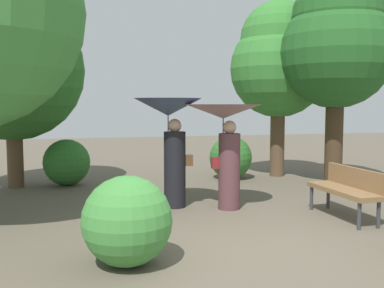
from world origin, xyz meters
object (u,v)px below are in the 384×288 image
(person_left, at_px, (170,127))
(tree_near_right, at_px, (337,41))
(tree_mid_right, at_px, (279,60))
(park_bench, at_px, (347,187))
(tree_near_left, at_px, (12,59))
(person_right, at_px, (225,130))

(person_left, bearing_deg, tree_near_right, -67.82)
(person_left, bearing_deg, tree_mid_right, -46.45)
(park_bench, xyz_separation_m, tree_near_left, (-5.65, 4.30, 2.36))
(person_right, relative_size, tree_near_right, 0.38)
(person_left, xyz_separation_m, person_right, (0.91, -0.39, -0.05))
(person_left, relative_size, tree_near_left, 0.43)
(tree_near_right, relative_size, tree_mid_right, 1.09)
(tree_near_right, height_order, tree_mid_right, tree_near_right)
(person_left, xyz_separation_m, park_bench, (2.66, -1.50, -0.96))
(park_bench, bearing_deg, person_right, -123.65)
(person_left, bearing_deg, person_right, -108.86)
(person_right, height_order, tree_near_right, tree_near_right)
(tree_near_left, bearing_deg, tree_mid_right, -0.07)
(person_right, bearing_deg, park_bench, -117.80)
(person_right, relative_size, tree_mid_right, 0.41)
(person_left, distance_m, tree_near_right, 4.76)
(person_right, height_order, tree_near_left, tree_near_left)
(park_bench, relative_size, tree_near_right, 0.31)
(park_bench, xyz_separation_m, tree_near_right, (1.53, 2.83, 2.80))
(tree_mid_right, bearing_deg, person_left, -141.01)
(person_right, distance_m, tree_near_right, 4.16)
(person_right, xyz_separation_m, tree_near_right, (3.28, 1.72, 1.89))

